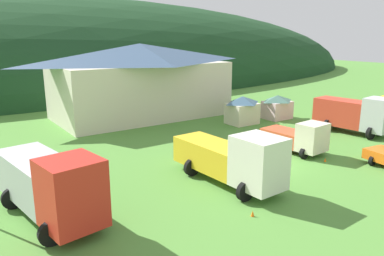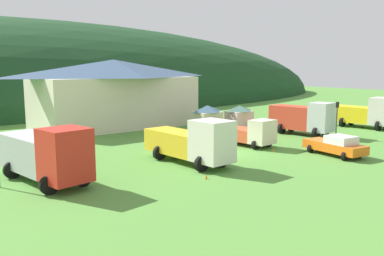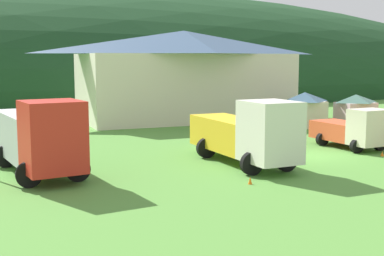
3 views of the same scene
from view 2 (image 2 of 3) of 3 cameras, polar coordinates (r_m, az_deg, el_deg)
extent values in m
plane|color=#518C38|center=(33.44, 4.85, -3.58)|extent=(200.00, 200.00, 0.00)
ellipsoid|color=#193D1E|center=(85.09, -22.98, 3.19)|extent=(160.12, 60.00, 31.76)
cube|color=beige|center=(48.86, -10.77, 3.60)|extent=(17.76, 9.40, 5.81)
pyramid|color=#3D5675|center=(48.69, -10.90, 8.20)|extent=(19.18, 10.15, 2.03)
cube|color=beige|center=(45.36, 2.12, 0.99)|extent=(2.86, 2.27, 2.06)
pyramid|color=#42667F|center=(45.20, 2.13, 2.74)|extent=(3.09, 2.45, 0.72)
cube|color=beige|center=(48.23, 6.62, 1.28)|extent=(2.80, 2.12, 1.86)
pyramid|color=#4C7A6B|center=(48.09, 6.65, 2.77)|extent=(3.03, 2.29, 0.65)
cube|color=red|center=(24.20, -17.33, -3.63)|extent=(2.73, 2.73, 3.06)
cube|color=black|center=(23.97, -17.26, -2.10)|extent=(1.56, 2.09, 0.98)
cube|color=#B2B2B7|center=(27.75, -21.33, -3.20)|extent=(3.18, 5.81, 2.19)
cylinder|color=black|center=(25.07, -15.07, -6.71)|extent=(1.10, 0.30, 1.10)
cylinder|color=black|center=(24.09, -19.36, -7.53)|extent=(1.10, 0.30, 1.10)
cylinder|color=black|center=(29.16, -20.04, -4.79)|extent=(1.10, 0.30, 1.10)
cylinder|color=black|center=(28.31, -23.86, -5.40)|extent=(1.10, 0.30, 1.10)
cube|color=silver|center=(27.87, 2.83, -1.85)|extent=(2.35, 2.70, 2.87)
cube|color=black|center=(27.67, 3.03, -0.61)|extent=(1.30, 2.13, 0.92)
cube|color=gold|center=(30.89, -2.24, -1.95)|extent=(2.48, 5.37, 1.67)
cylinder|color=black|center=(28.83, 4.20, -4.43)|extent=(1.10, 0.30, 1.10)
cylinder|color=black|center=(27.53, 1.36, -5.04)|extent=(1.10, 0.30, 1.10)
cylinder|color=black|center=(32.25, -1.78, -3.01)|extent=(1.10, 0.30, 1.10)
cylinder|color=black|center=(31.09, -4.54, -3.47)|extent=(1.10, 0.30, 1.10)
cube|color=beige|center=(35.74, 9.82, -0.53)|extent=(2.21, 1.78, 2.09)
cube|color=black|center=(35.62, 9.94, 0.18)|extent=(1.22, 1.38, 0.67)
cube|color=#DB512D|center=(37.35, 6.81, -0.84)|extent=(2.33, 3.45, 1.09)
cylinder|color=black|center=(36.62, 10.63, -1.99)|extent=(0.80, 0.30, 0.80)
cylinder|color=black|center=(35.23, 8.89, -2.36)|extent=(0.80, 0.30, 0.80)
cylinder|color=black|center=(38.43, 7.10, -1.41)|extent=(0.80, 0.30, 0.80)
cylinder|color=black|center=(37.10, 5.31, -1.74)|extent=(0.80, 0.30, 0.80)
cube|color=silver|center=(42.69, 17.69, 1.43)|extent=(2.43, 2.19, 2.92)
cube|color=black|center=(42.57, 17.84, 2.28)|extent=(1.37, 1.69, 0.93)
cube|color=red|center=(44.31, 13.92, 1.49)|extent=(2.73, 4.82, 2.38)
cylinder|color=black|center=(43.73, 18.19, -0.36)|extent=(1.10, 0.30, 1.10)
cylinder|color=black|center=(42.04, 16.98, -0.65)|extent=(1.10, 0.30, 1.10)
cylinder|color=black|center=(45.64, 13.76, 0.19)|extent=(1.10, 0.30, 1.10)
cylinder|color=black|center=(44.02, 12.45, -0.07)|extent=(1.10, 0.30, 1.10)
cube|color=silver|center=(50.30, 25.23, 2.13)|extent=(2.74, 2.60, 3.05)
cube|color=yellow|center=(51.74, 21.61, 1.82)|extent=(2.91, 4.76, 1.83)
cylinder|color=black|center=(49.44, 24.62, 0.28)|extent=(1.10, 0.30, 1.10)
cylinder|color=black|center=(53.15, 21.42, 1.00)|extent=(1.10, 0.30, 1.10)
cylinder|color=black|center=(51.14, 20.32, 0.78)|extent=(1.10, 0.30, 1.10)
cube|color=orange|center=(34.50, 19.32, -2.49)|extent=(2.60, 5.21, 0.70)
cube|color=silver|center=(34.01, 20.15, -1.56)|extent=(2.05, 2.22, 0.62)
cylinder|color=black|center=(34.21, 22.40, -3.35)|extent=(0.68, 0.24, 0.68)
cylinder|color=black|center=(32.87, 20.59, -3.72)|extent=(0.68, 0.24, 0.68)
cylinder|color=black|center=(36.29, 18.12, -2.46)|extent=(0.68, 0.24, 0.68)
cylinder|color=black|center=(35.03, 16.26, -2.77)|extent=(0.68, 0.24, 0.68)
cylinder|color=#4C4C51|center=(42.53, 19.58, 0.67)|extent=(0.12, 0.12, 3.06)
cube|color=black|center=(42.34, 19.70, 3.09)|extent=(0.20, 0.24, 0.55)
sphere|color=yellow|center=(42.40, 19.55, 3.10)|extent=(0.14, 0.14, 0.14)
cone|color=orange|center=(25.96, 1.99, -7.14)|extent=(0.36, 0.36, 0.62)
cone|color=orange|center=(34.95, 11.23, -3.18)|extent=(0.36, 0.36, 0.56)
camera|label=1|loc=(8.18, -7.82, 20.57)|focal=34.95mm
camera|label=3|loc=(5.84, 54.80, -12.09)|focal=49.07mm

